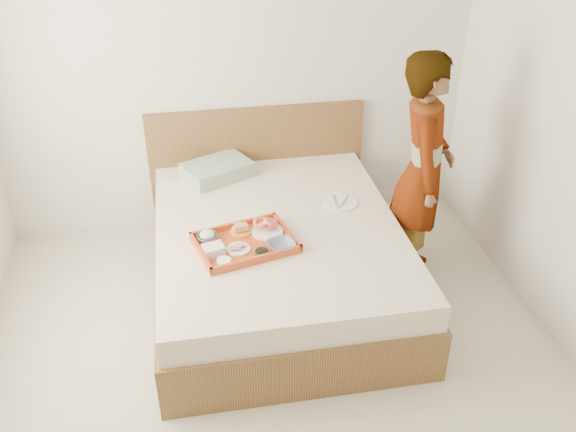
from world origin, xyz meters
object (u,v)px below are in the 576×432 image
(tray, at_px, (245,242))
(person, at_px, (423,172))
(dinner_plate, at_px, (340,203))
(bed, at_px, (278,258))

(tray, height_order, person, person)
(tray, relative_size, dinner_plate, 2.47)
(bed, bearing_deg, person, 2.80)
(bed, xyz_separation_m, dinner_plate, (0.46, 0.19, 0.27))
(person, bearing_deg, dinner_plate, 94.39)
(dinner_plate, relative_size, person, 0.15)
(dinner_plate, bearing_deg, person, -15.82)
(tray, relative_size, person, 0.36)
(tray, bearing_deg, bed, 27.05)
(dinner_plate, bearing_deg, tray, -150.36)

